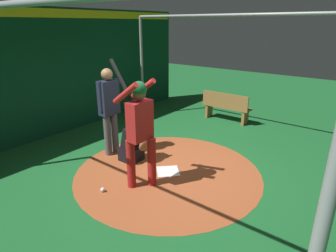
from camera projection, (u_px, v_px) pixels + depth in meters
ground_plane at (168, 172)px, 5.49m from camera, size 25.08×25.08×0.00m
dirt_circle at (168, 172)px, 5.49m from camera, size 3.56×3.56×0.01m
home_plate at (168, 171)px, 5.49m from camera, size 0.59×0.59×0.01m
batter at (139, 125)px, 4.65m from camera, size 0.68×0.49×2.20m
catcher at (133, 144)px, 5.83m from camera, size 0.58×0.40×0.96m
umpire at (109, 107)px, 5.94m from camera, size 0.23×0.49×1.87m
back_wall at (54, 73)px, 7.05m from camera, size 0.23×9.08×3.09m
cage_frame at (168, 64)px, 4.78m from camera, size 5.86×4.92×2.93m
bench at (226, 107)px, 8.23m from camera, size 1.41×0.36×0.85m
baseball_0 at (103, 190)px, 4.83m from camera, size 0.07×0.07×0.07m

